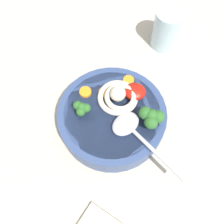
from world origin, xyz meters
TOP-DOWN VIEW (x-y plane):
  - table_slab at (0.00, 0.00)cm, footprint 92.20×92.20cm
  - soup_bowl at (1.17, 2.70)cm, footprint 22.78×22.78cm
  - noodle_pile at (2.16, 5.85)cm, footprint 9.38×9.19cm
  - soup_spoon at (5.22, -0.83)cm, footprint 15.19×13.87cm
  - chili_sauce_dollop at (5.44, 7.50)cm, footprint 4.70×4.23cm
  - broccoli_floret_rear at (8.99, 1.23)cm, footprint 5.08×4.37cm
  - broccoli_floret_left at (-4.87, 1.97)cm, footprint 3.67×3.16cm
  - carrot_slice_extra_a at (-4.99, 6.64)cm, footprint 2.56×2.56cm
  - carrot_slice_near_spoon at (-0.98, 7.02)cm, footprint 2.49×2.49cm
  - carrot_slice_front at (3.92, 10.76)cm, footprint 2.40×2.40cm
  - drinking_glass at (12.07, 26.94)cm, footprint 6.94×6.94cm

SIDE VIEW (x-z plane):
  - table_slab at x=0.00cm, z-range 0.00..3.00cm
  - soup_bowl at x=1.17cm, z-range 3.08..7.97cm
  - drinking_glass at x=12.07cm, z-range 3.00..13.12cm
  - carrot_slice_front at x=3.92cm, z-range 7.89..8.38cm
  - carrot_slice_near_spoon at x=-0.98cm, z-range 7.89..8.47cm
  - carrot_slice_extra_a at x=-4.99cm, z-range 7.89..8.59cm
  - soup_spoon at x=5.22cm, z-range 7.89..9.49cm
  - chili_sauce_dollop at x=5.44cm, z-range 7.89..10.01cm
  - noodle_pile at x=2.16cm, z-range 7.18..10.95cm
  - broccoli_floret_left at x=-4.87cm, z-range 8.26..11.16cm
  - broccoli_floret_rear at x=8.99cm, z-range 8.40..12.42cm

